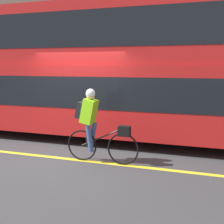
{
  "coord_description": "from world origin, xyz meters",
  "views": [
    {
      "loc": [
        3.52,
        -6.44,
        2.17
      ],
      "look_at": [
        0.93,
        0.84,
        1.0
      ],
      "focal_mm": 50.0,
      "sensor_mm": 36.0,
      "label": 1
    }
  ],
  "objects": [
    {
      "name": "cyclist_on_bike",
      "position": [
        0.87,
        -0.15,
        0.89
      ],
      "size": [
        1.69,
        0.32,
        1.65
      ],
      "color": "black",
      "rests_on": "ground_plane"
    },
    {
      "name": "bus",
      "position": [
        0.72,
        2.06,
        2.11
      ],
      "size": [
        11.07,
        2.45,
        3.81
      ],
      "color": "black",
      "rests_on": "ground_plane"
    },
    {
      "name": "trash_bin",
      "position": [
        -5.01,
        4.52,
        0.64
      ],
      "size": [
        0.54,
        0.54,
        1.0
      ],
      "color": "#515156",
      "rests_on": "sidewalk_curb"
    },
    {
      "name": "ground_plane",
      "position": [
        0.0,
        0.0,
        0.0
      ],
      "size": [
        80.0,
        80.0,
        0.0
      ],
      "primitive_type": "plane",
      "color": "#38383A"
    },
    {
      "name": "road_center_line",
      "position": [
        0.0,
        -0.17,
        0.0
      ],
      "size": [
        50.0,
        0.14,
        0.01
      ],
      "primitive_type": "cube",
      "color": "yellow",
      "rests_on": "ground_plane"
    },
    {
      "name": "sidewalk_curb",
      "position": [
        0.0,
        4.6,
        0.07
      ],
      "size": [
        60.0,
        1.71,
        0.14
      ],
      "color": "gray",
      "rests_on": "ground_plane"
    }
  ]
}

